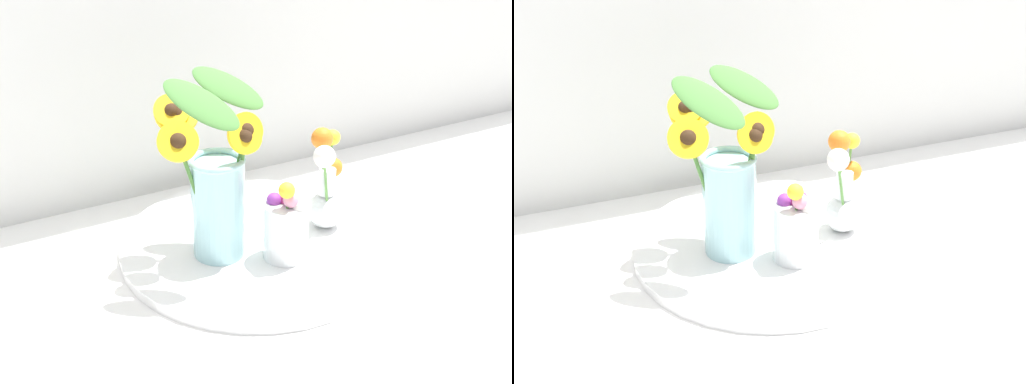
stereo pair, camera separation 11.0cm
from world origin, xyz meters
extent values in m
plane|color=white|center=(0.00, 0.00, 0.00)|extent=(6.00, 6.00, 0.00)
cylinder|color=white|center=(0.02, 0.05, 0.01)|extent=(0.52, 0.52, 0.02)
cylinder|color=#9ED1D6|center=(-0.06, 0.04, 0.11)|extent=(0.10, 0.10, 0.18)
torus|color=#9ED1D6|center=(-0.06, 0.04, 0.20)|extent=(0.10, 0.10, 0.01)
cylinder|color=#427533|center=(-0.03, 0.03, 0.16)|extent=(0.04, 0.04, 0.19)
cylinder|color=yellow|center=(-0.02, 0.01, 0.26)|extent=(0.07, 0.03, 0.07)
sphere|color=#382314|center=(-0.02, 0.01, 0.26)|extent=(0.03, 0.03, 0.03)
cylinder|color=#427533|center=(-0.03, 0.01, 0.15)|extent=(0.02, 0.02, 0.19)
cylinder|color=yellow|center=(-0.02, 0.01, 0.25)|extent=(0.07, 0.04, 0.06)
sphere|color=#382314|center=(-0.02, 0.01, 0.25)|extent=(0.03, 0.03, 0.03)
cylinder|color=#427533|center=(-0.10, 0.03, 0.15)|extent=(0.06, 0.03, 0.20)
cylinder|color=yellow|center=(-0.13, 0.04, 0.25)|extent=(0.08, 0.05, 0.07)
sphere|color=#382314|center=(-0.13, 0.04, 0.25)|extent=(0.03, 0.03, 0.03)
cylinder|color=#427533|center=(-0.09, 0.07, 0.17)|extent=(0.05, 0.06, 0.21)
cylinder|color=yellow|center=(-0.11, 0.09, 0.28)|extent=(0.08, 0.06, 0.07)
sphere|color=#382314|center=(-0.11, 0.09, 0.28)|extent=(0.03, 0.03, 0.03)
cylinder|color=#427533|center=(-0.08, 0.07, 0.18)|extent=(0.07, 0.05, 0.21)
cylinder|color=yellow|center=(-0.12, 0.09, 0.29)|extent=(0.07, 0.05, 0.06)
sphere|color=#382314|center=(-0.12, 0.09, 0.29)|extent=(0.03, 0.03, 0.03)
ellipsoid|color=#477F38|center=(-0.01, 0.10, 0.31)|extent=(0.14, 0.12, 0.09)
ellipsoid|color=#477F38|center=(-0.11, -0.01, 0.32)|extent=(0.13, 0.12, 0.10)
cylinder|color=white|center=(0.04, -0.03, 0.07)|extent=(0.08, 0.08, 0.11)
cylinder|color=#427533|center=(0.04, -0.02, 0.09)|extent=(0.03, 0.01, 0.08)
sphere|color=purple|center=(0.02, -0.01, 0.13)|extent=(0.03, 0.03, 0.03)
cylinder|color=#427533|center=(0.03, -0.04, 0.10)|extent=(0.02, 0.02, 0.13)
sphere|color=yellow|center=(0.03, -0.05, 0.16)|extent=(0.03, 0.03, 0.03)
cylinder|color=#427533|center=(0.04, -0.03, 0.09)|extent=(0.01, 0.02, 0.08)
sphere|color=#C6337A|center=(0.05, -0.02, 0.13)|extent=(0.03, 0.03, 0.03)
cylinder|color=#427533|center=(0.04, -0.03, 0.10)|extent=(0.02, 0.03, 0.09)
sphere|color=pink|center=(0.04, -0.04, 0.14)|extent=(0.03, 0.03, 0.03)
cylinder|color=#427533|center=(0.05, -0.04, 0.09)|extent=(0.01, 0.02, 0.08)
sphere|color=white|center=(0.05, -0.05, 0.13)|extent=(0.03, 0.03, 0.03)
sphere|color=white|center=(0.16, 0.03, 0.05)|extent=(0.07, 0.07, 0.07)
cylinder|color=white|center=(0.16, 0.03, 0.12)|extent=(0.03, 0.03, 0.05)
cylinder|color=#568E42|center=(0.16, 0.03, 0.13)|extent=(0.02, 0.01, 0.15)
sphere|color=orange|center=(0.15, 0.03, 0.21)|extent=(0.04, 0.04, 0.04)
cylinder|color=#568E42|center=(0.18, 0.04, 0.12)|extent=(0.03, 0.03, 0.14)
sphere|color=yellow|center=(0.19, 0.05, 0.19)|extent=(0.03, 0.03, 0.03)
cylinder|color=#568E42|center=(0.14, 0.00, 0.13)|extent=(0.04, 0.03, 0.13)
sphere|color=white|center=(0.12, -0.02, 0.19)|extent=(0.04, 0.04, 0.04)
cylinder|color=#568E42|center=(0.18, 0.04, 0.09)|extent=(0.02, 0.02, 0.09)
sphere|color=orange|center=(0.19, 0.04, 0.13)|extent=(0.04, 0.04, 0.04)
camera|label=1|loc=(-0.45, -0.81, 0.62)|focal=42.00mm
camera|label=2|loc=(-0.35, -0.86, 0.62)|focal=42.00mm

